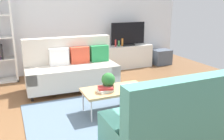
# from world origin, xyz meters

# --- Properties ---
(ground_plane) EXTENTS (7.68, 7.68, 0.00)m
(ground_plane) POSITION_xyz_m (0.00, 0.00, 0.00)
(ground_plane) COLOR brown
(wall_far) EXTENTS (6.40, 0.12, 2.90)m
(wall_far) POSITION_xyz_m (0.00, 2.80, 1.45)
(wall_far) COLOR silver
(wall_far) RESTS_ON ground_plane
(area_rug) EXTENTS (2.90, 2.20, 0.01)m
(area_rug) POSITION_xyz_m (-0.02, -0.26, 0.01)
(area_rug) COLOR slate
(area_rug) RESTS_ON ground_plane
(couch_beige) EXTENTS (1.92, 0.89, 1.10)m
(couch_beige) POSITION_xyz_m (-0.35, 1.37, 0.45)
(couch_beige) COLOR beige
(couch_beige) RESTS_ON ground_plane
(couch_green) EXTENTS (1.91, 0.86, 1.10)m
(couch_green) POSITION_xyz_m (0.32, -1.48, 0.45)
(couch_green) COLOR teal
(couch_green) RESTS_ON ground_plane
(coffee_table) EXTENTS (1.10, 0.56, 0.42)m
(coffee_table) POSITION_xyz_m (0.03, -0.06, 0.39)
(coffee_table) COLOR tan
(coffee_table) RESTS_ON ground_plane
(tv_console) EXTENTS (1.40, 0.44, 0.64)m
(tv_console) POSITION_xyz_m (1.54, 2.46, 0.32)
(tv_console) COLOR silver
(tv_console) RESTS_ON ground_plane
(tv) EXTENTS (1.00, 0.20, 0.64)m
(tv) POSITION_xyz_m (1.54, 2.44, 0.95)
(tv) COLOR black
(tv) RESTS_ON tv_console
(storage_trunk) EXTENTS (0.52, 0.40, 0.44)m
(storage_trunk) POSITION_xyz_m (2.64, 2.36, 0.22)
(storage_trunk) COLOR #4C5666
(storage_trunk) RESTS_ON ground_plane
(potted_plant) EXTENTS (0.23, 0.23, 0.31)m
(potted_plant) POSITION_xyz_m (-0.09, -0.08, 0.58)
(potted_plant) COLOR brown
(potted_plant) RESTS_ON coffee_table
(table_book_0) EXTENTS (0.27, 0.22, 0.03)m
(table_book_0) POSITION_xyz_m (-0.17, -0.13, 0.43)
(table_book_0) COLOR silver
(table_book_0) RESTS_ON coffee_table
(table_book_1) EXTENTS (0.25, 0.20, 0.03)m
(table_book_1) POSITION_xyz_m (-0.17, -0.13, 0.46)
(table_book_1) COLOR silver
(table_book_1) RESTS_ON table_book_0
(table_book_2) EXTENTS (0.28, 0.23, 0.03)m
(table_book_2) POSITION_xyz_m (-0.17, -0.13, 0.49)
(table_book_2) COLOR red
(table_book_2) RESTS_ON table_book_1
(vase_0) EXTENTS (0.13, 0.13, 0.14)m
(vase_0) POSITION_xyz_m (0.96, 2.51, 0.71)
(vase_0) COLOR silver
(vase_0) RESTS_ON tv_console
(bottle_0) EXTENTS (0.05, 0.05, 0.19)m
(bottle_0) POSITION_xyz_m (1.15, 2.42, 0.74)
(bottle_0) COLOR red
(bottle_0) RESTS_ON tv_console
(bottle_1) EXTENTS (0.06, 0.06, 0.16)m
(bottle_1) POSITION_xyz_m (1.25, 2.42, 0.72)
(bottle_1) COLOR #3F8C4C
(bottle_1) RESTS_ON tv_console
(bottle_2) EXTENTS (0.06, 0.06, 0.21)m
(bottle_2) POSITION_xyz_m (1.36, 2.42, 0.75)
(bottle_2) COLOR orange
(bottle_2) RESTS_ON tv_console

